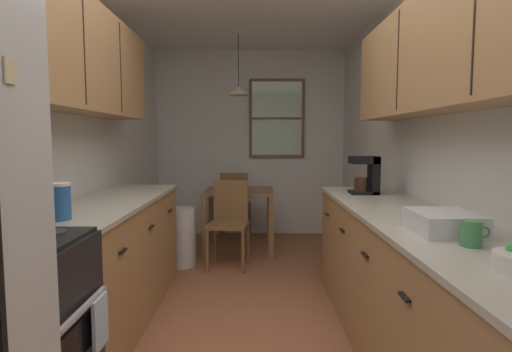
{
  "coord_description": "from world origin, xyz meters",
  "views": [
    {
      "loc": [
        0.08,
        -2.19,
        1.35
      ],
      "look_at": [
        0.06,
        1.49,
        1.01
      ],
      "focal_mm": 29.03,
      "sensor_mm": 36.0,
      "label": 1
    }
  ],
  "objects_px": {
    "dining_chair_far": "(236,202)",
    "storage_canister": "(61,201)",
    "dining_chair_near": "(231,219)",
    "dining_table": "(241,201)",
    "coffee_maker": "(369,174)",
    "trash_bin": "(184,237)",
    "stove_range": "(6,345)",
    "mug_by_coffeemaker": "(474,234)",
    "dish_rack": "(446,223)"
  },
  "relations": [
    {
      "from": "dining_chair_near",
      "to": "dish_rack",
      "type": "bearing_deg",
      "value": -63.65
    },
    {
      "from": "stove_range",
      "to": "trash_bin",
      "type": "xyz_separation_m",
      "value": [
        0.29,
        2.6,
        -0.16
      ]
    },
    {
      "from": "stove_range",
      "to": "dining_chair_far",
      "type": "xyz_separation_m",
      "value": [
        0.79,
        3.78,
        0.03
      ]
    },
    {
      "from": "dining_chair_near",
      "to": "coffee_maker",
      "type": "bearing_deg",
      "value": -39.61
    },
    {
      "from": "dining_chair_near",
      "to": "storage_canister",
      "type": "height_order",
      "value": "storage_canister"
    },
    {
      "from": "stove_range",
      "to": "storage_canister",
      "type": "distance_m",
      "value": 0.77
    },
    {
      "from": "dining_chair_near",
      "to": "dish_rack",
      "type": "height_order",
      "value": "dish_rack"
    },
    {
      "from": "dining_chair_far",
      "to": "coffee_maker",
      "type": "distance_m",
      "value": 2.51
    },
    {
      "from": "storage_canister",
      "to": "coffee_maker",
      "type": "height_order",
      "value": "coffee_maker"
    },
    {
      "from": "mug_by_coffeemaker",
      "to": "dish_rack",
      "type": "height_order",
      "value": "mug_by_coffeemaker"
    },
    {
      "from": "trash_bin",
      "to": "storage_canister",
      "type": "height_order",
      "value": "storage_canister"
    },
    {
      "from": "coffee_maker",
      "to": "mug_by_coffeemaker",
      "type": "distance_m",
      "value": 1.64
    },
    {
      "from": "dining_chair_far",
      "to": "storage_canister",
      "type": "bearing_deg",
      "value": -103.87
    },
    {
      "from": "dining_chair_far",
      "to": "mug_by_coffeemaker",
      "type": "relative_size",
      "value": 7.36
    },
    {
      "from": "dining_chair_near",
      "to": "coffee_maker",
      "type": "relative_size",
      "value": 2.95
    },
    {
      "from": "dining_chair_near",
      "to": "trash_bin",
      "type": "height_order",
      "value": "dining_chair_near"
    },
    {
      "from": "trash_bin",
      "to": "mug_by_coffeemaker",
      "type": "relative_size",
      "value": 5.03
    },
    {
      "from": "dining_chair_near",
      "to": "storage_canister",
      "type": "xyz_separation_m",
      "value": [
        -0.8,
        -2.06,
        0.5
      ]
    },
    {
      "from": "mug_by_coffeemaker",
      "to": "dining_chair_near",
      "type": "bearing_deg",
      "value": 114.18
    },
    {
      "from": "stove_range",
      "to": "dining_chair_far",
      "type": "height_order",
      "value": "stove_range"
    },
    {
      "from": "dining_table",
      "to": "dining_chair_near",
      "type": "height_order",
      "value": "dining_chair_near"
    },
    {
      "from": "dining_table",
      "to": "coffee_maker",
      "type": "distance_m",
      "value": 1.96
    },
    {
      "from": "dining_table",
      "to": "coffee_maker",
      "type": "xyz_separation_m",
      "value": [
        1.1,
        -1.56,
        0.45
      ]
    },
    {
      "from": "dining_table",
      "to": "dish_rack",
      "type": "bearing_deg",
      "value": -69.62
    },
    {
      "from": "stove_range",
      "to": "mug_by_coffeemaker",
      "type": "xyz_separation_m",
      "value": [
        1.97,
        0.0,
        0.48
      ]
    },
    {
      "from": "stove_range",
      "to": "storage_canister",
      "type": "height_order",
      "value": "storage_canister"
    },
    {
      "from": "mug_by_coffeemaker",
      "to": "trash_bin",
      "type": "bearing_deg",
      "value": 122.77
    },
    {
      "from": "stove_range",
      "to": "coffee_maker",
      "type": "xyz_separation_m",
      "value": [
        1.98,
        1.64,
        0.59
      ]
    },
    {
      "from": "dining_chair_far",
      "to": "trash_bin",
      "type": "height_order",
      "value": "dining_chair_far"
    },
    {
      "from": "dining_chair_far",
      "to": "storage_canister",
      "type": "xyz_separation_m",
      "value": [
        -0.8,
        -3.22,
        0.5
      ]
    },
    {
      "from": "dining_table",
      "to": "stove_range",
      "type": "bearing_deg",
      "value": -105.22
    },
    {
      "from": "stove_range",
      "to": "dining_table",
      "type": "bearing_deg",
      "value": 74.78
    },
    {
      "from": "stove_range",
      "to": "dining_chair_near",
      "type": "distance_m",
      "value": 2.74
    },
    {
      "from": "stove_range",
      "to": "trash_bin",
      "type": "bearing_deg",
      "value": 83.55
    },
    {
      "from": "dining_table",
      "to": "mug_by_coffeemaker",
      "type": "distance_m",
      "value": 3.4
    },
    {
      "from": "dining_table",
      "to": "storage_canister",
      "type": "bearing_deg",
      "value": -108.36
    },
    {
      "from": "storage_canister",
      "to": "dish_rack",
      "type": "relative_size",
      "value": 0.6
    },
    {
      "from": "storage_canister",
      "to": "coffee_maker",
      "type": "relative_size",
      "value": 0.67
    },
    {
      "from": "stove_range",
      "to": "dining_table",
      "type": "xyz_separation_m",
      "value": [
        0.87,
        3.2,
        0.13
      ]
    },
    {
      "from": "storage_canister",
      "to": "coffee_maker",
      "type": "bearing_deg",
      "value": 28.63
    },
    {
      "from": "dining_table",
      "to": "mug_by_coffeemaker",
      "type": "xyz_separation_m",
      "value": [
        1.1,
        -3.2,
        0.35
      ]
    },
    {
      "from": "storage_canister",
      "to": "dish_rack",
      "type": "height_order",
      "value": "storage_canister"
    },
    {
      "from": "coffee_maker",
      "to": "dish_rack",
      "type": "distance_m",
      "value": 1.39
    },
    {
      "from": "mug_by_coffeemaker",
      "to": "dish_rack",
      "type": "distance_m",
      "value": 0.25
    },
    {
      "from": "dining_table",
      "to": "dining_chair_near",
      "type": "distance_m",
      "value": 0.6
    },
    {
      "from": "dining_table",
      "to": "dish_rack",
      "type": "distance_m",
      "value": 3.17
    },
    {
      "from": "dining_chair_near",
      "to": "storage_canister",
      "type": "distance_m",
      "value": 2.27
    },
    {
      "from": "stove_range",
      "to": "mug_by_coffeemaker",
      "type": "distance_m",
      "value": 2.03
    },
    {
      "from": "dining_chair_near",
      "to": "trash_bin",
      "type": "bearing_deg",
      "value": -178.13
    },
    {
      "from": "dining_chair_far",
      "to": "dish_rack",
      "type": "bearing_deg",
      "value": -71.57
    }
  ]
}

